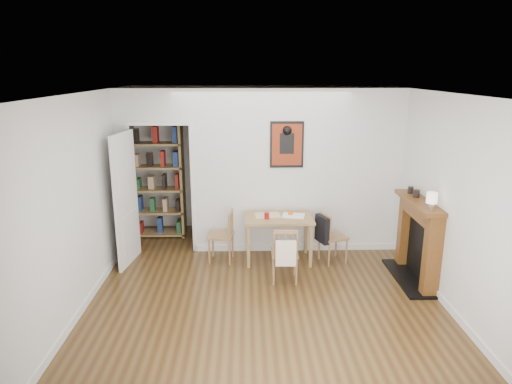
{
  "coord_description": "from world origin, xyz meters",
  "views": [
    {
      "loc": [
        -0.24,
        -5.62,
        2.86
      ],
      "look_at": [
        -0.09,
        0.6,
        1.19
      ],
      "focal_mm": 32.0,
      "sensor_mm": 36.0,
      "label": 1
    }
  ],
  "objects_px": {
    "chair_right": "(332,237)",
    "red_glass": "(267,216)",
    "orange_fruit": "(290,213)",
    "ceramic_jar_a": "(416,193)",
    "dining_table": "(279,222)",
    "chair_left": "(221,236)",
    "notebook": "(293,216)",
    "ceramic_jar_b": "(411,190)",
    "bookshelf": "(158,178)",
    "chair_front": "(285,253)",
    "mantel_lamp": "(432,199)",
    "fireplace": "(419,238)"
  },
  "relations": [
    {
      "from": "chair_left",
      "to": "ceramic_jar_b",
      "type": "xyz_separation_m",
      "value": [
        2.74,
        -0.35,
        0.81
      ]
    },
    {
      "from": "chair_right",
      "to": "chair_left",
      "type": "bearing_deg",
      "value": 177.75
    },
    {
      "from": "dining_table",
      "to": "ceramic_jar_b",
      "type": "bearing_deg",
      "value": -10.85
    },
    {
      "from": "bookshelf",
      "to": "dining_table",
      "type": "bearing_deg",
      "value": -29.8
    },
    {
      "from": "dining_table",
      "to": "bookshelf",
      "type": "height_order",
      "value": "bookshelf"
    },
    {
      "from": "chair_left",
      "to": "fireplace",
      "type": "distance_m",
      "value": 2.88
    },
    {
      "from": "mantel_lamp",
      "to": "orange_fruit",
      "type": "bearing_deg",
      "value": 144.9
    },
    {
      "from": "red_glass",
      "to": "mantel_lamp",
      "type": "xyz_separation_m",
      "value": [
        2.03,
        -1.02,
        0.54
      ]
    },
    {
      "from": "orange_fruit",
      "to": "ceramic_jar_b",
      "type": "height_order",
      "value": "ceramic_jar_b"
    },
    {
      "from": "ceramic_jar_a",
      "to": "chair_right",
      "type": "bearing_deg",
      "value": 155.0
    },
    {
      "from": "chair_left",
      "to": "ceramic_jar_b",
      "type": "relative_size",
      "value": 8.07
    },
    {
      "from": "chair_right",
      "to": "fireplace",
      "type": "height_order",
      "value": "fireplace"
    },
    {
      "from": "ceramic_jar_a",
      "to": "chair_left",
      "type": "bearing_deg",
      "value": 168.6
    },
    {
      "from": "bookshelf",
      "to": "orange_fruit",
      "type": "relative_size",
      "value": 27.17
    },
    {
      "from": "chair_left",
      "to": "red_glass",
      "type": "distance_m",
      "value": 0.79
    },
    {
      "from": "fireplace",
      "to": "ceramic_jar_a",
      "type": "height_order",
      "value": "ceramic_jar_a"
    },
    {
      "from": "dining_table",
      "to": "ceramic_jar_b",
      "type": "xyz_separation_m",
      "value": [
        1.85,
        -0.35,
        0.59
      ]
    },
    {
      "from": "dining_table",
      "to": "fireplace",
      "type": "height_order",
      "value": "fireplace"
    },
    {
      "from": "ceramic_jar_b",
      "to": "notebook",
      "type": "bearing_deg",
      "value": 166.77
    },
    {
      "from": "notebook",
      "to": "ceramic_jar_b",
      "type": "relative_size",
      "value": 3.31
    },
    {
      "from": "chair_right",
      "to": "ceramic_jar_b",
      "type": "height_order",
      "value": "ceramic_jar_b"
    },
    {
      "from": "chair_front",
      "to": "red_glass",
      "type": "relative_size",
      "value": 8.38
    },
    {
      "from": "bookshelf",
      "to": "notebook",
      "type": "bearing_deg",
      "value": -26.69
    },
    {
      "from": "ceramic_jar_a",
      "to": "notebook",
      "type": "bearing_deg",
      "value": 160.37
    },
    {
      "from": "chair_front",
      "to": "mantel_lamp",
      "type": "height_order",
      "value": "mantel_lamp"
    },
    {
      "from": "orange_fruit",
      "to": "ceramic_jar_b",
      "type": "relative_size",
      "value": 0.78
    },
    {
      "from": "notebook",
      "to": "ceramic_jar_a",
      "type": "distance_m",
      "value": 1.81
    },
    {
      "from": "chair_right",
      "to": "ceramic_jar_a",
      "type": "relative_size",
      "value": 7.32
    },
    {
      "from": "chair_left",
      "to": "ceramic_jar_a",
      "type": "bearing_deg",
      "value": -11.4
    },
    {
      "from": "dining_table",
      "to": "fireplace",
      "type": "distance_m",
      "value": 2.02
    },
    {
      "from": "fireplace",
      "to": "chair_right",
      "type": "bearing_deg",
      "value": 149.62
    },
    {
      "from": "chair_right",
      "to": "red_glass",
      "type": "bearing_deg",
      "value": -178.63
    },
    {
      "from": "chair_front",
      "to": "orange_fruit",
      "type": "xyz_separation_m",
      "value": [
        0.15,
        0.77,
        0.34
      ]
    },
    {
      "from": "orange_fruit",
      "to": "mantel_lamp",
      "type": "bearing_deg",
      "value": -35.1
    },
    {
      "from": "chair_right",
      "to": "ceramic_jar_a",
      "type": "bearing_deg",
      "value": -25.0
    },
    {
      "from": "chair_right",
      "to": "red_glass",
      "type": "distance_m",
      "value": 1.06
    },
    {
      "from": "chair_left",
      "to": "chair_right",
      "type": "bearing_deg",
      "value": -2.25
    },
    {
      "from": "ceramic_jar_b",
      "to": "dining_table",
      "type": "bearing_deg",
      "value": 169.15
    },
    {
      "from": "chair_right",
      "to": "orange_fruit",
      "type": "bearing_deg",
      "value": 168.6
    },
    {
      "from": "bookshelf",
      "to": "orange_fruit",
      "type": "xyz_separation_m",
      "value": [
        2.21,
        -1.1,
        -0.3
      ]
    },
    {
      "from": "dining_table",
      "to": "chair_left",
      "type": "height_order",
      "value": "chair_left"
    },
    {
      "from": "red_glass",
      "to": "mantel_lamp",
      "type": "relative_size",
      "value": 0.45
    },
    {
      "from": "fireplace",
      "to": "ceramic_jar_b",
      "type": "bearing_deg",
      "value": 97.8
    },
    {
      "from": "red_glass",
      "to": "bookshelf",
      "type": "bearing_deg",
      "value": 145.73
    },
    {
      "from": "notebook",
      "to": "bookshelf",
      "type": "bearing_deg",
      "value": 153.31
    },
    {
      "from": "dining_table",
      "to": "orange_fruit",
      "type": "bearing_deg",
      "value": 17.61
    },
    {
      "from": "bookshelf",
      "to": "mantel_lamp",
      "type": "xyz_separation_m",
      "value": [
        3.87,
        -2.27,
        0.25
      ]
    },
    {
      "from": "orange_fruit",
      "to": "ceramic_jar_a",
      "type": "height_order",
      "value": "ceramic_jar_a"
    },
    {
      "from": "notebook",
      "to": "chair_front",
      "type": "bearing_deg",
      "value": -104.55
    },
    {
      "from": "bookshelf",
      "to": "orange_fruit",
      "type": "distance_m",
      "value": 2.49
    }
  ]
}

